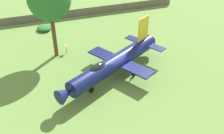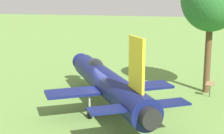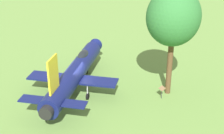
{
  "view_description": "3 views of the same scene",
  "coord_description": "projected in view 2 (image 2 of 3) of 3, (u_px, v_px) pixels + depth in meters",
  "views": [
    {
      "loc": [
        6.68,
        22.11,
        16.37
      ],
      "look_at": [
        0.76,
        1.18,
        2.03
      ],
      "focal_mm": 41.17,
      "sensor_mm": 36.0,
      "label": 1
    },
    {
      "loc": [
        -20.18,
        -5.72,
        7.34
      ],
      "look_at": [
        0.53,
        -0.15,
        2.74
      ],
      "focal_mm": 53.74,
      "sensor_mm": 36.0,
      "label": 2
    },
    {
      "loc": [
        -16.11,
        -21.08,
        14.45
      ],
      "look_at": [
        2.33,
        -2.5,
        2.5
      ],
      "focal_mm": 51.49,
      "sensor_mm": 36.0,
      "label": 3
    }
  ],
  "objects": [
    {
      "name": "ground_plane",
      "position": [
        108.0,
        109.0,
        22.05
      ],
      "size": [
        200.0,
        200.0,
        0.0
      ],
      "primitive_type": "plane",
      "color": "#668E42"
    },
    {
      "name": "display_jet",
      "position": [
        106.0,
        81.0,
        22.02
      ],
      "size": [
        13.22,
        10.28,
        5.34
      ],
      "rotation": [
        0.0,
        0.0,
        0.58
      ],
      "color": "#111951",
      "rests_on": "ground_plane"
    },
    {
      "name": "info_plaque",
      "position": [
        210.0,
        86.0,
        24.52
      ],
      "size": [
        0.58,
        0.7,
        1.14
      ],
      "color": "#333333",
      "rests_on": "ground_plane"
    }
  ]
}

